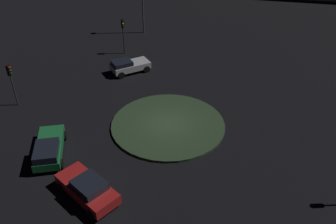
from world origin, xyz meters
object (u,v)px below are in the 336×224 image
object	(u,v)px
car_silver	(129,66)
car_red	(88,188)
car_green	(49,148)
traffic_light_south	(123,30)
traffic_light_east	(11,77)

from	to	relation	value
car_silver	car_red	world-z (taller)	car_red
car_green	car_silver	xyz separation A→B (m)	(-3.87, -13.49, -0.02)
car_silver	car_red	xyz separation A→B (m)	(0.21, 17.18, 0.01)
car_red	traffic_light_south	bearing A→B (deg)	-46.48
car_green	traffic_light_east	xyz separation A→B (m)	(5.09, -6.76, 1.98)
traffic_light_south	traffic_light_east	world-z (taller)	traffic_light_south
car_silver	car_red	distance (m)	17.18
traffic_light_east	traffic_light_south	bearing A→B (deg)	66.03
traffic_light_south	car_red	bearing A→B (deg)	-19.51
car_green	traffic_light_east	size ratio (longest dim) A/B	1.26
car_silver	traffic_light_east	bearing A→B (deg)	-174.23
car_silver	traffic_light_south	world-z (taller)	traffic_light_south
traffic_light_south	traffic_light_east	distance (m)	13.77
car_red	traffic_light_south	world-z (taller)	traffic_light_south
car_red	traffic_light_east	distance (m)	13.77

